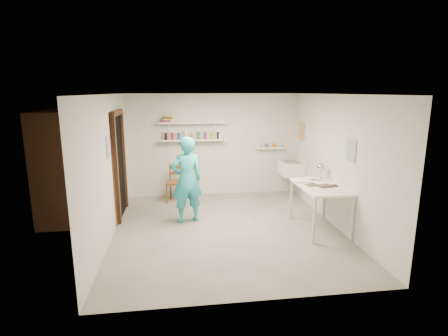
{
  "coord_description": "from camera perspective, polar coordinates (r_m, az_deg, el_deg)",
  "views": [
    {
      "loc": [
        -0.86,
        -5.89,
        2.45
      ],
      "look_at": [
        0.0,
        0.4,
        1.05
      ],
      "focal_mm": 28.0,
      "sensor_mm": 36.0,
      "label": 1
    }
  ],
  "objects": [
    {
      "name": "wooden_chair",
      "position": [
        7.93,
        -7.81,
        -2.37
      ],
      "size": [
        0.49,
        0.47,
        0.88
      ],
      "primitive_type": "cube",
      "rotation": [
        0.0,
        0.0,
        -0.23
      ],
      "color": "brown",
      "rests_on": "ground"
    },
    {
      "name": "ledge_pots",
      "position": [
        8.45,
        7.47,
        3.68
      ],
      "size": [
        0.48,
        0.07,
        0.09
      ],
      "color": "silver",
      "rests_on": "ledge_shelf"
    },
    {
      "name": "book_stack",
      "position": [
        8.04,
        -9.28,
        7.89
      ],
      "size": [
        0.26,
        0.14,
        0.14
      ],
      "color": "red",
      "rests_on": "shelf_upper"
    },
    {
      "name": "wall_clock",
      "position": [
        6.74,
        -5.75,
        0.77
      ],
      "size": [
        0.29,
        0.11,
        0.3
      ],
      "primitive_type": "cylinder",
      "rotation": [
        1.57,
        0.0,
        0.26
      ],
      "color": "beige",
      "rests_on": "man"
    },
    {
      "name": "poster_right_a",
      "position": [
        8.25,
        12.53,
        5.87
      ],
      "size": [
        0.01,
        0.34,
        0.42
      ],
      "primitive_type": "cube",
      "color": "#995933",
      "rests_on": "wall_right"
    },
    {
      "name": "wall_front",
      "position": [
        3.93,
        5.3,
        -6.13
      ],
      "size": [
        4.0,
        0.02,
        2.4
      ],
      "primitive_type": "cube",
      "color": "silver",
      "rests_on": "ground"
    },
    {
      "name": "shelf_lower",
      "position": [
        8.1,
        -5.19,
        4.58
      ],
      "size": [
        1.5,
        0.22,
        0.03
      ],
      "primitive_type": "cube",
      "color": "white",
      "rests_on": "wall_back"
    },
    {
      "name": "work_table",
      "position": [
        6.51,
        15.34,
        -6.28
      ],
      "size": [
        0.74,
        1.23,
        0.82
      ],
      "primitive_type": "cube",
      "color": "white",
      "rests_on": "ground"
    },
    {
      "name": "man",
      "position": [
        6.59,
        -6.12,
        -1.95
      ],
      "size": [
        0.68,
        0.54,
        1.64
      ],
      "primitive_type": "imported",
      "rotation": [
        0.0,
        0.0,
        3.4
      ],
      "color": "#26B1BF",
      "rests_on": "ground"
    },
    {
      "name": "spray_cans",
      "position": [
        8.09,
        -5.2,
        5.28
      ],
      "size": [
        1.31,
        0.06,
        0.17
      ],
      "color": "black",
      "rests_on": "shelf_lower"
    },
    {
      "name": "door_lintel",
      "position": [
        7.04,
        -17.05,
        8.64
      ],
      "size": [
        0.06,
        1.05,
        0.1
      ],
      "primitive_type": "cube",
      "color": "brown",
      "rests_on": "wall_left"
    },
    {
      "name": "wall_back",
      "position": [
        8.29,
        -1.75,
        3.75
      ],
      "size": [
        4.0,
        0.02,
        2.4
      ],
      "primitive_type": "cube",
      "color": "silver",
      "rests_on": "ground"
    },
    {
      "name": "door_jamb_far",
      "position": [
        7.66,
        -15.98,
        1.04
      ],
      "size": [
        0.06,
        0.1,
        2.0
      ],
      "primitive_type": "cube",
      "color": "brown",
      "rests_on": "ground"
    },
    {
      "name": "belfast_sink",
      "position": [
        8.21,
        10.93,
        -0.1
      ],
      "size": [
        0.48,
        0.6,
        0.3
      ],
      "primitive_type": "cube",
      "color": "white",
      "rests_on": "wall_right"
    },
    {
      "name": "wall_right",
      "position": [
        6.67,
        17.87,
        1.03
      ],
      "size": [
        0.02,
        4.5,
        2.4
      ],
      "primitive_type": "cube",
      "color": "silver",
      "rests_on": "ground"
    },
    {
      "name": "poster_left",
      "position": [
        6.11,
        -18.37,
        3.34
      ],
      "size": [
        0.01,
        0.28,
        0.36
      ],
      "primitive_type": "cube",
      "color": "#334C7F",
      "rests_on": "wall_left"
    },
    {
      "name": "desk_lamp",
      "position": [
        6.86,
        15.61,
        0.13
      ],
      "size": [
        0.15,
        0.15,
        0.15
      ],
      "primitive_type": "sphere",
      "color": "silver",
      "rests_on": "work_table"
    },
    {
      "name": "corridor_box",
      "position": [
        7.31,
        -22.2,
        0.47
      ],
      "size": [
        1.4,
        1.5,
        2.1
      ],
      "primitive_type": "cube",
      "color": "brown",
      "rests_on": "ground"
    },
    {
      "name": "doorway_recess",
      "position": [
        7.18,
        -16.68,
        0.25
      ],
      "size": [
        0.02,
        0.9,
        2.0
      ],
      "primitive_type": "cube",
      "color": "black",
      "rests_on": "wall_left"
    },
    {
      "name": "papers",
      "position": [
        6.39,
        15.56,
        -2.65
      ],
      "size": [
        0.3,
        0.22,
        0.03
      ],
      "color": "silver",
      "rests_on": "work_table"
    },
    {
      "name": "shelf_upper",
      "position": [
        8.06,
        -5.24,
        7.4
      ],
      "size": [
        1.5,
        0.22,
        0.03
      ],
      "primitive_type": "cube",
      "color": "white",
      "rests_on": "wall_back"
    },
    {
      "name": "wall_left",
      "position": [
        6.13,
        -18.43,
        0.03
      ],
      "size": [
        0.02,
        4.5,
        2.4
      ],
      "primitive_type": "cube",
      "color": "silver",
      "rests_on": "ground"
    },
    {
      "name": "poster_right_b",
      "position": [
        6.13,
        20.06,
        2.76
      ],
      "size": [
        0.01,
        0.3,
        0.38
      ],
      "primitive_type": "cube",
      "color": "#3F724C",
      "rests_on": "wall_right"
    },
    {
      "name": "floor",
      "position": [
        6.44,
        0.49,
        -10.02
      ],
      "size": [
        4.0,
        4.5,
        0.02
      ],
      "primitive_type": "cube",
      "color": "slate",
      "rests_on": "ground"
    },
    {
      "name": "door_jamb_near",
      "position": [
        6.69,
        -17.14,
        -0.64
      ],
      "size": [
        0.06,
        0.1,
        2.0
      ],
      "primitive_type": "cube",
      "color": "brown",
      "rests_on": "ground"
    },
    {
      "name": "ceiling",
      "position": [
        5.95,
        0.53,
        12.06
      ],
      "size": [
        4.0,
        4.5,
        0.02
      ],
      "primitive_type": "cube",
      "color": "silver",
      "rests_on": "wall_back"
    },
    {
      "name": "ledge_shelf",
      "position": [
        8.46,
        7.46,
        3.28
      ],
      "size": [
        0.7,
        0.14,
        0.03
      ],
      "primitive_type": "cube",
      "color": "white",
      "rests_on": "wall_back"
    }
  ]
}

